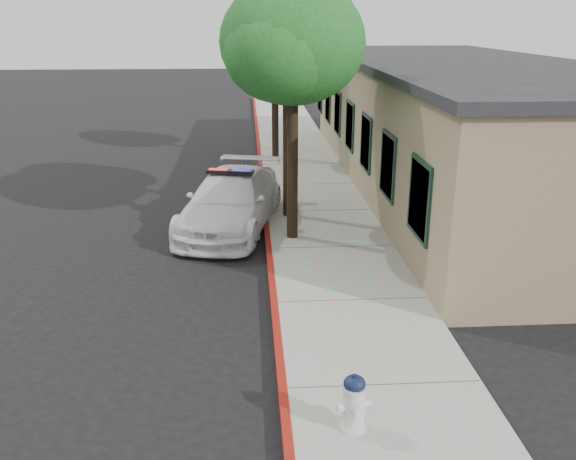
{
  "coord_description": "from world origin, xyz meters",
  "views": [
    {
      "loc": [
        -0.38,
        -10.98,
        5.57
      ],
      "look_at": [
        0.43,
        1.35,
        1.2
      ],
      "focal_mm": 37.79,
      "sensor_mm": 36.0,
      "label": 1
    }
  ],
  "objects_px": {
    "clapboard_building": "(458,125)",
    "police_car": "(231,201)",
    "street_tree_near": "(293,48)",
    "fire_hydrant": "(354,402)",
    "street_tree_mid": "(288,49)",
    "street_tree_far": "(276,44)"
  },
  "relations": [
    {
      "from": "street_tree_near",
      "to": "street_tree_far",
      "type": "xyz_separation_m",
      "value": [
        0.03,
        9.44,
        -0.28
      ]
    },
    {
      "from": "clapboard_building",
      "to": "fire_hydrant",
      "type": "distance_m",
      "value": 14.32
    },
    {
      "from": "police_car",
      "to": "fire_hydrant",
      "type": "relative_size",
      "value": 6.54
    },
    {
      "from": "fire_hydrant",
      "to": "street_tree_mid",
      "type": "bearing_deg",
      "value": 79.07
    },
    {
      "from": "clapboard_building",
      "to": "police_car",
      "type": "height_order",
      "value": "clapboard_building"
    },
    {
      "from": "street_tree_near",
      "to": "street_tree_mid",
      "type": "bearing_deg",
      "value": 89.99
    },
    {
      "from": "fire_hydrant",
      "to": "street_tree_mid",
      "type": "distance_m",
      "value": 10.56
    },
    {
      "from": "clapboard_building",
      "to": "street_tree_near",
      "type": "height_order",
      "value": "street_tree_near"
    },
    {
      "from": "fire_hydrant",
      "to": "clapboard_building",
      "type": "bearing_deg",
      "value": 53.84
    },
    {
      "from": "police_car",
      "to": "street_tree_near",
      "type": "xyz_separation_m",
      "value": [
        1.61,
        -1.25,
        4.09
      ]
    },
    {
      "from": "police_car",
      "to": "street_tree_mid",
      "type": "distance_m",
      "value": 4.33
    },
    {
      "from": "fire_hydrant",
      "to": "street_tree_mid",
      "type": "xyz_separation_m",
      "value": [
        -0.26,
        9.7,
        4.16
      ]
    },
    {
      "from": "fire_hydrant",
      "to": "street_tree_far",
      "type": "relative_size",
      "value": 0.15
    },
    {
      "from": "street_tree_mid",
      "to": "street_tree_near",
      "type": "bearing_deg",
      "value": -90.01
    },
    {
      "from": "fire_hydrant",
      "to": "street_tree_far",
      "type": "xyz_separation_m",
      "value": [
        -0.23,
        17.29,
        4.0
      ]
    },
    {
      "from": "fire_hydrant",
      "to": "street_tree_near",
      "type": "relative_size",
      "value": 0.14
    },
    {
      "from": "clapboard_building",
      "to": "fire_hydrant",
      "type": "height_order",
      "value": "clapboard_building"
    },
    {
      "from": "police_car",
      "to": "street_tree_far",
      "type": "relative_size",
      "value": 0.96
    },
    {
      "from": "street_tree_mid",
      "to": "street_tree_far",
      "type": "distance_m",
      "value": 7.59
    },
    {
      "from": "street_tree_far",
      "to": "police_car",
      "type": "bearing_deg",
      "value": -101.36
    },
    {
      "from": "fire_hydrant",
      "to": "street_tree_far",
      "type": "bearing_deg",
      "value": 78.28
    },
    {
      "from": "street_tree_near",
      "to": "street_tree_mid",
      "type": "xyz_separation_m",
      "value": [
        0.0,
        1.86,
        -0.11
      ]
    }
  ]
}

